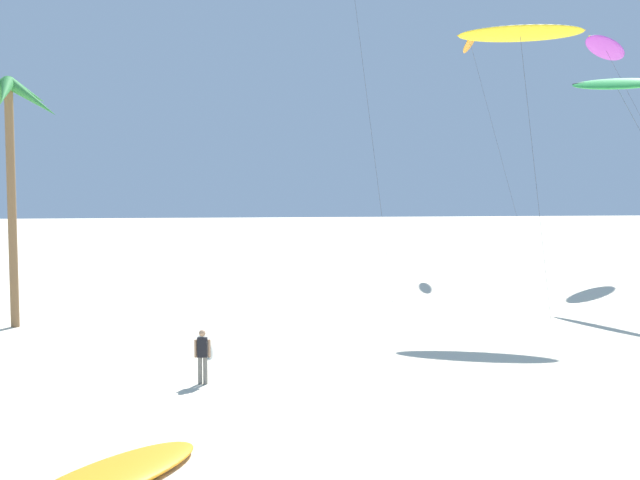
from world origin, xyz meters
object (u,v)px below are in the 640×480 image
(palm_tree_3, at_px, (10,127))
(flying_kite_1, at_px, (470,42))
(person_foreground_walker, at_px, (202,354))
(grounded_kite_0, at_px, (112,475))
(flying_kite_7, at_px, (616,84))
(flying_kite_3, at_px, (606,48))
(flying_kite_5, at_px, (520,34))

(palm_tree_3, distance_m, flying_kite_1, 35.43)
(palm_tree_3, relative_size, person_foreground_walker, 6.36)
(grounded_kite_0, xyz_separation_m, person_foreground_walker, (1.63, 7.55, 0.80))
(flying_kite_7, relative_size, grounded_kite_0, 2.61)
(flying_kite_3, xyz_separation_m, person_foreground_walker, (-27.27, -27.21, -14.86))
(grounded_kite_0, height_order, person_foreground_walker, person_foreground_walker)
(flying_kite_1, bearing_deg, grounded_kite_0, -117.65)
(flying_kite_7, bearing_deg, person_foreground_walker, -145.40)
(flying_kite_3, relative_size, person_foreground_walker, 9.66)
(flying_kite_3, height_order, flying_kite_5, flying_kite_3)
(flying_kite_5, relative_size, flying_kite_7, 1.11)
(flying_kite_1, xyz_separation_m, flying_kite_5, (-4.31, -20.40, -3.54))
(flying_kite_5, bearing_deg, grounded_kite_0, -130.80)
(flying_kite_5, distance_m, grounded_kite_0, 28.10)
(grounded_kite_0, bearing_deg, flying_kite_1, 62.35)
(flying_kite_3, relative_size, flying_kite_7, 1.34)
(palm_tree_3, height_order, grounded_kite_0, palm_tree_3)
(flying_kite_1, height_order, person_foreground_walker, flying_kite_1)
(grounded_kite_0, bearing_deg, flying_kite_7, 44.14)
(flying_kite_1, distance_m, flying_kite_7, 17.90)
(flying_kite_1, relative_size, flying_kite_3, 1.07)
(flying_kite_5, relative_size, person_foreground_walker, 8.04)
(palm_tree_3, xyz_separation_m, flying_kite_3, (35.72, 16.59, 7.09))
(flying_kite_3, xyz_separation_m, flying_kite_5, (-12.69, -15.98, -2.47))
(flying_kite_3, height_order, flying_kite_7, flying_kite_3)
(palm_tree_3, relative_size, flying_kite_1, 0.61)
(flying_kite_1, distance_m, flying_kite_3, 9.53)
(palm_tree_3, distance_m, flying_kite_3, 40.02)
(flying_kite_7, xyz_separation_m, grounded_kite_0, (-22.94, -22.26, -11.43))
(flying_kite_1, relative_size, flying_kite_7, 1.44)
(flying_kite_7, xyz_separation_m, person_foreground_walker, (-21.31, -14.70, -10.62))
(flying_kite_3, bearing_deg, person_foreground_walker, -135.06)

